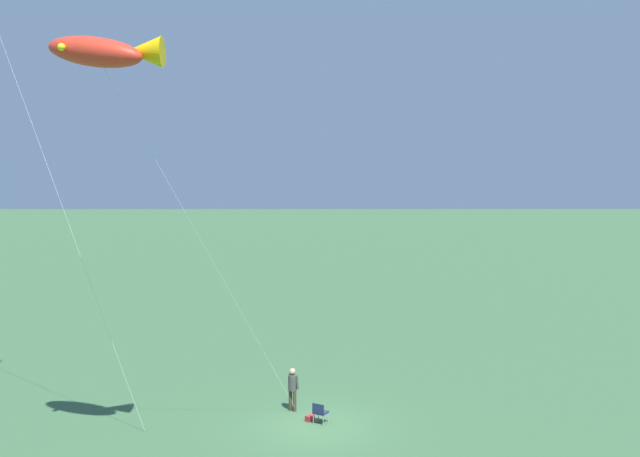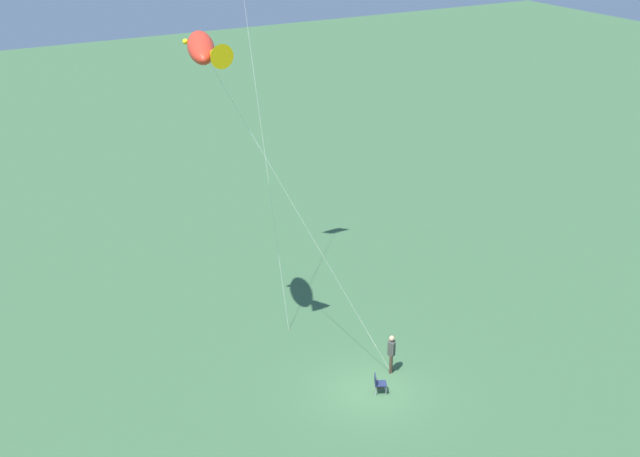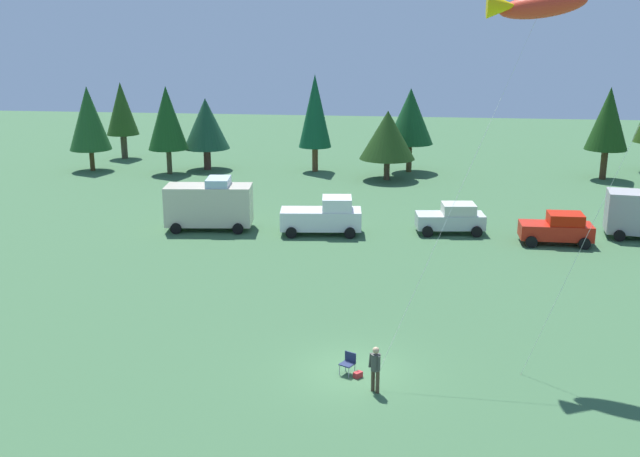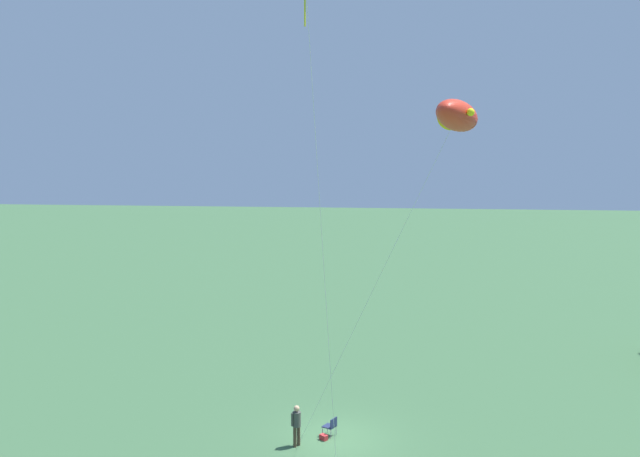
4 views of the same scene
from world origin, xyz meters
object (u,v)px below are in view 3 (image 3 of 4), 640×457
object	(u,v)px
person_kite_flyer	(375,366)
car_red_sedan	(558,228)
folding_chair	(349,362)
backpack_on_grass	(358,375)
car_silver_compact	(452,218)
kite_large_fish	(532,6)
van_camper_beige	(210,204)
truck_white_pickup	(324,217)

from	to	relation	value
person_kite_flyer	car_red_sedan	distance (m)	22.24
person_kite_flyer	folding_chair	world-z (taller)	person_kite_flyer
folding_chair	backpack_on_grass	distance (m)	0.61
person_kite_flyer	folding_chair	xyz separation A→B (m)	(-1.07, 1.34, -0.53)
car_silver_compact	car_red_sedan	world-z (taller)	same
folding_chair	kite_large_fish	world-z (taller)	kite_large_fish
kite_large_fish	car_red_sedan	bearing A→B (deg)	72.75
person_kite_flyer	car_silver_compact	bearing A→B (deg)	-151.49
van_camper_beige	car_silver_compact	world-z (taller)	van_camper_beige
van_camper_beige	truck_white_pickup	xyz separation A→B (m)	(7.34, -0.17, -0.54)
folding_chair	van_camper_beige	size ratio (longest dim) A/B	0.15
car_red_sedan	kite_large_fish	bearing A→B (deg)	-107.26
backpack_on_grass	car_silver_compact	size ratio (longest dim) A/B	0.07
backpack_on_grass	van_camper_beige	bearing A→B (deg)	119.26
truck_white_pickup	kite_large_fish	distance (m)	21.56
van_camper_beige	car_red_sedan	size ratio (longest dim) A/B	1.33
folding_chair	car_red_sedan	distance (m)	21.57
folding_chair	car_silver_compact	bearing A→B (deg)	-164.93
person_kite_flyer	backpack_on_grass	size ratio (longest dim) A/B	5.44
person_kite_flyer	kite_large_fish	bearing A→B (deg)	174.49
van_camper_beige	kite_large_fish	distance (m)	25.53
car_silver_compact	car_red_sedan	distance (m)	6.37
truck_white_pickup	folding_chair	bearing A→B (deg)	-86.57
person_kite_flyer	van_camper_beige	xyz separation A→B (m)	(-11.66, 20.62, 0.62)
backpack_on_grass	car_red_sedan	bearing A→B (deg)	61.01
truck_white_pickup	car_red_sedan	world-z (taller)	truck_white_pickup
car_silver_compact	backpack_on_grass	bearing A→B (deg)	-108.77
van_camper_beige	kite_large_fish	size ratio (longest dim) A/B	0.40
backpack_on_grass	car_silver_compact	bearing A→B (deg)	78.12
backpack_on_grass	car_red_sedan	distance (m)	21.64
van_camper_beige	truck_white_pickup	world-z (taller)	van_camper_beige
backpack_on_grass	car_red_sedan	size ratio (longest dim) A/B	0.08
car_silver_compact	kite_large_fish	world-z (taller)	kite_large_fish
folding_chair	truck_white_pickup	size ratio (longest dim) A/B	0.16
backpack_on_grass	car_red_sedan	xyz separation A→B (m)	(10.48, 18.92, 0.84)
van_camper_beige	folding_chair	bearing A→B (deg)	-67.45
person_kite_flyer	van_camper_beige	distance (m)	23.70
truck_white_pickup	car_silver_compact	distance (m)	8.04
backpack_on_grass	van_camper_beige	distance (m)	22.48
folding_chair	car_red_sedan	xyz separation A→B (m)	(10.86, 18.63, 0.46)
folding_chair	car_silver_compact	distance (m)	20.82
car_red_sedan	backpack_on_grass	bearing A→B (deg)	-118.99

